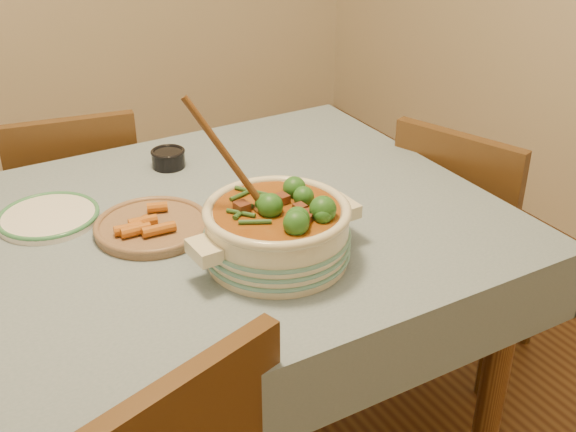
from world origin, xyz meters
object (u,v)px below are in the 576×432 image
object	(u,v)px
chair_right	(463,235)
condiment_bowl	(168,157)
white_plate	(49,217)
fried_plate	(152,224)
dining_table	(151,272)
chair_far	(79,213)
stew_casserole	(277,227)

from	to	relation	value
chair_right	condiment_bowl	bearing A→B (deg)	47.20
chair_right	white_plate	bearing A→B (deg)	60.59
white_plate	fried_plate	bearing A→B (deg)	-40.77
white_plate	condiment_bowl	bearing A→B (deg)	21.89
dining_table	condiment_bowl	distance (m)	0.41
dining_table	chair_far	xyz separation A→B (m)	(0.01, 0.74, -0.19)
white_plate	chair_right	bearing A→B (deg)	-9.37
fried_plate	stew_casserole	bearing A→B (deg)	-52.86
dining_table	fried_plate	distance (m)	0.11
white_plate	chair_far	size ratio (longest dim) A/B	0.36
condiment_bowl	chair_far	bearing A→B (deg)	114.20
stew_casserole	chair_far	world-z (taller)	stew_casserole
white_plate	fried_plate	xyz separation A→B (m)	(0.20, -0.17, 0.01)
dining_table	chair_right	world-z (taller)	chair_right
dining_table	white_plate	world-z (taller)	white_plate
fried_plate	chair_far	world-z (taller)	chair_far
stew_casserole	condiment_bowl	world-z (taller)	stew_casserole
dining_table	stew_casserole	bearing A→B (deg)	-46.67
dining_table	condiment_bowl	bearing A→B (deg)	61.04
chair_far	chair_right	xyz separation A→B (m)	(0.98, -0.73, 0.00)
condiment_bowl	chair_right	bearing A→B (deg)	-22.76
stew_casserole	fried_plate	size ratio (longest dim) A/B	1.48
stew_casserole	condiment_bowl	xyz separation A→B (m)	(-0.02, 0.57, -0.05)
fried_plate	chair_right	distance (m)	1.02
fried_plate	chair_far	distance (m)	0.77
stew_casserole	chair_right	bearing A→B (deg)	16.27
stew_casserole	condiment_bowl	distance (m)	0.57
white_plate	condiment_bowl	distance (m)	0.39
white_plate	chair_right	size ratio (longest dim) A/B	0.35
dining_table	chair_far	distance (m)	0.76
condiment_bowl	chair_far	distance (m)	0.53
white_plate	stew_casserole	bearing A→B (deg)	-47.40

